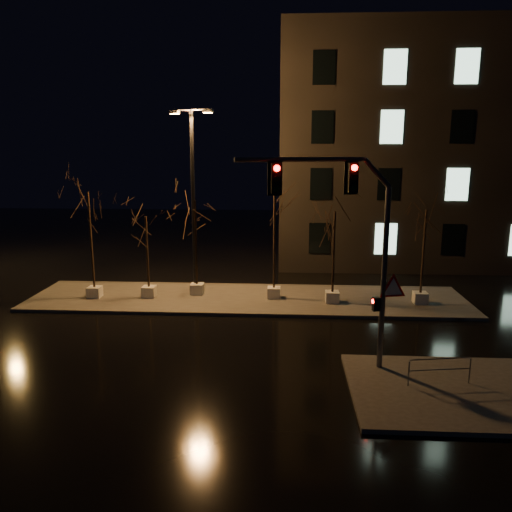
{
  "coord_description": "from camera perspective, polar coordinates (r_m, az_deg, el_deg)",
  "views": [
    {
      "loc": [
        1.88,
        -18.28,
        7.5
      ],
      "look_at": [
        0.58,
        3.71,
        2.8
      ],
      "focal_mm": 35.0,
      "sensor_mm": 36.0,
      "label": 1
    }
  ],
  "objects": [
    {
      "name": "ground",
      "position": [
        19.85,
        -2.35,
        -10.17
      ],
      "size": [
        90.0,
        90.0,
        0.0
      ],
      "primitive_type": "plane",
      "color": "black",
      "rests_on": "ground"
    },
    {
      "name": "guard_rail_a",
      "position": [
        17.24,
        20.27,
        -11.85
      ],
      "size": [
        2.05,
        0.36,
        0.89
      ],
      "rotation": [
        0.0,
        0.0,
        0.16
      ],
      "color": "#515358",
      "rests_on": "sidewalk_corner"
    },
    {
      "name": "traffic_signal_mast",
      "position": [
        16.4,
        11.0,
        2.47
      ],
      "size": [
        5.71,
        1.42,
        7.13
      ],
      "rotation": [
        0.0,
        0.0,
        0.24
      ],
      "color": "#515358",
      "rests_on": "sidewalk_corner"
    },
    {
      "name": "building",
      "position": [
        38.25,
        22.29,
        11.16
      ],
      "size": [
        25.0,
        12.0,
        15.0
      ],
      "primitive_type": "cube",
      "color": "black",
      "rests_on": "ground"
    },
    {
      "name": "streetlight_main",
      "position": [
        25.46,
        -7.21,
        7.5
      ],
      "size": [
        2.28,
        1.0,
        9.31
      ],
      "rotation": [
        0.0,
        0.0,
        -0.33
      ],
      "color": "black",
      "rests_on": "median"
    },
    {
      "name": "tree_3",
      "position": [
        24.49,
        2.13,
        5.17
      ],
      "size": [
        1.8,
        1.8,
        5.83
      ],
      "color": "silver",
      "rests_on": "median"
    },
    {
      "name": "median",
      "position": [
        25.46,
        -1.01,
        -4.92
      ],
      "size": [
        22.0,
        5.0,
        0.15
      ],
      "primitive_type": "cube",
      "color": "#3F3D38",
      "rests_on": "ground"
    },
    {
      "name": "tree_5",
      "position": [
        25.0,
        18.74,
        2.72
      ],
      "size": [
        1.8,
        1.8,
        4.71
      ],
      "color": "silver",
      "rests_on": "median"
    },
    {
      "name": "sidewalk_corner",
      "position": [
        17.47,
        22.49,
        -14.08
      ],
      "size": [
        7.0,
        5.0,
        0.15
      ],
      "primitive_type": "cube",
      "color": "#3F3D38",
      "rests_on": "ground"
    },
    {
      "name": "tree_1",
      "position": [
        25.41,
        -12.42,
        2.41
      ],
      "size": [
        1.8,
        1.8,
        4.24
      ],
      "color": "silver",
      "rests_on": "median"
    },
    {
      "name": "tree_0",
      "position": [
        25.93,
        -18.5,
        4.37
      ],
      "size": [
        1.8,
        1.8,
        5.49
      ],
      "color": "silver",
      "rests_on": "median"
    },
    {
      "name": "tree_2",
      "position": [
        25.41,
        -6.95,
        3.94
      ],
      "size": [
        1.8,
        1.8,
        5.01
      ],
      "color": "silver",
      "rests_on": "median"
    },
    {
      "name": "tree_4",
      "position": [
        24.14,
        8.94,
        2.72
      ],
      "size": [
        1.8,
        1.8,
        4.61
      ],
      "color": "silver",
      "rests_on": "median"
    }
  ]
}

